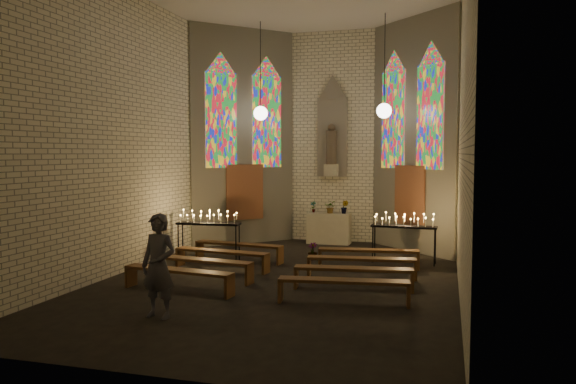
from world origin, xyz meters
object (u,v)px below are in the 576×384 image
object	(u,v)px
votive_stand_left	(209,220)
votive_stand_right	(404,223)
aisle_flower_pot	(313,251)
altar	(329,228)
visitor	(159,266)

from	to	relation	value
votive_stand_left	votive_stand_right	world-z (taller)	votive_stand_left
aisle_flower_pot	votive_stand_left	xyz separation A→B (m)	(-2.75, -0.87, 0.88)
altar	aisle_flower_pot	distance (m)	2.89
altar	votive_stand_right	xyz separation A→B (m)	(2.62, -2.72, 0.60)
aisle_flower_pot	votive_stand_left	world-z (taller)	votive_stand_left
votive_stand_left	visitor	xyz separation A→B (m)	(1.37, -5.27, -0.17)
votive_stand_left	votive_stand_right	xyz separation A→B (m)	(5.24, 1.01, -0.02)
aisle_flower_pot	votive_stand_left	size ratio (longest dim) A/B	0.26
altar	votive_stand_left	distance (m)	4.61
votive_stand_right	altar	bearing A→B (deg)	136.95
votive_stand_left	votive_stand_right	distance (m)	5.34
altar	aisle_flower_pot	xyz separation A→B (m)	(0.13, -2.87, -0.26)
votive_stand_right	visitor	xyz separation A→B (m)	(-3.87, -6.28, -0.15)
votive_stand_left	visitor	size ratio (longest dim) A/B	0.95
visitor	votive_stand_right	bearing A→B (deg)	66.35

